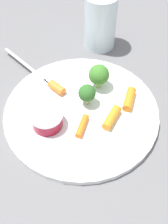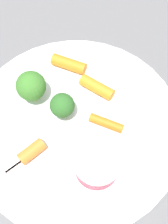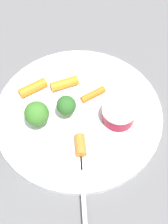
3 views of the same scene
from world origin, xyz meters
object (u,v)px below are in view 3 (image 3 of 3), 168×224
(carrot_stick_0, at_px, (93,94))
(carrot_stick_2, at_px, (81,145))
(plate, at_px, (78,113))
(broccoli_floret_1, at_px, (66,106))
(broccoli_floret_0, at_px, (37,114))
(fork, at_px, (85,204))
(carrot_stick_1, at_px, (64,84))
(sauce_cup, at_px, (119,114))
(carrot_stick_3, at_px, (33,88))

(carrot_stick_0, xyz_separation_m, carrot_stick_2, (-0.10, 0.03, 0.00))
(plate, bearing_deg, carrot_stick_0, -41.89)
(broccoli_floret_1, height_order, carrot_stick_0, broccoli_floret_1)
(broccoli_floret_0, relative_size, carrot_stick_0, 1.11)
(broccoli_floret_0, distance_m, carrot_stick_0, 0.11)
(broccoli_floret_1, distance_m, fork, 0.16)
(plate, xyz_separation_m, broccoli_floret_0, (-0.02, 0.07, 0.04))
(carrot_stick_1, bearing_deg, carrot_stick_0, -116.85)
(sauce_cup, height_order, fork, sauce_cup)
(broccoli_floret_1, height_order, carrot_stick_3, broccoli_floret_1)
(plate, relative_size, carrot_stick_1, 5.78)
(plate, relative_size, broccoli_floret_0, 5.64)
(plate, distance_m, carrot_stick_0, 0.04)
(carrot_stick_2, height_order, carrot_stick_3, same)
(plate, height_order, broccoli_floret_1, broccoli_floret_1)
(carrot_stick_0, distance_m, carrot_stick_2, 0.11)
(sauce_cup, relative_size, carrot_stick_3, 1.12)
(plate, height_order, carrot_stick_1, carrot_stick_1)
(broccoli_floret_1, relative_size, carrot_stick_1, 0.88)
(sauce_cup, distance_m, broccoli_floret_0, 0.14)
(plate, height_order, sauce_cup, sauce_cup)
(plate, distance_m, carrot_stick_2, 0.07)
(plate, relative_size, fork, 1.77)
(broccoli_floret_1, bearing_deg, carrot_stick_0, -52.91)
(broccoli_floret_1, distance_m, carrot_stick_2, 0.07)
(broccoli_floret_0, distance_m, broccoli_floret_1, 0.05)
(plate, xyz_separation_m, broccoli_floret_1, (-0.01, 0.02, 0.03))
(sauce_cup, distance_m, carrot_stick_2, 0.08)
(plate, relative_size, sauce_cup, 5.07)
(broccoli_floret_1, relative_size, carrot_stick_2, 1.26)
(carrot_stick_1, bearing_deg, fork, -173.91)
(broccoli_floret_0, xyz_separation_m, carrot_stick_3, (0.07, 0.01, -0.02))
(carrot_stick_3, bearing_deg, carrot_stick_2, -146.12)
(broccoli_floret_1, xyz_separation_m, carrot_stick_0, (0.04, -0.05, -0.02))
(carrot_stick_0, bearing_deg, carrot_stick_3, 79.99)
(plate, bearing_deg, carrot_stick_1, 21.54)
(broccoli_floret_0, xyz_separation_m, broccoli_floret_1, (0.02, -0.05, -0.00))
(plate, height_order, fork, fork)
(sauce_cup, bearing_deg, broccoli_floret_0, 91.07)
(broccoli_floret_1, distance_m, carrot_stick_1, 0.07)
(carrot_stick_3, bearing_deg, carrot_stick_0, -100.01)
(sauce_cup, relative_size, carrot_stick_2, 1.63)
(carrot_stick_1, relative_size, carrot_stick_2, 1.43)
(sauce_cup, relative_size, carrot_stick_0, 1.23)
(plate, xyz_separation_m, sauce_cup, (-0.02, -0.07, 0.02))
(broccoli_floret_1, xyz_separation_m, carrot_stick_3, (0.06, 0.06, -0.02))
(plate, bearing_deg, broccoli_floret_1, 104.22)
(carrot_stick_1, height_order, carrot_stick_3, same)
(plate, height_order, carrot_stick_0, carrot_stick_0)
(broccoli_floret_0, height_order, carrot_stick_2, broccoli_floret_0)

